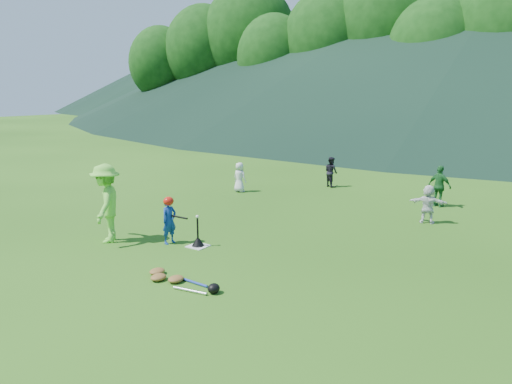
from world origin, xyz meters
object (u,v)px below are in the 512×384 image
Objects in this scene: home_plate at (198,246)px; fielder_d at (428,204)px; batter_child at (169,221)px; batting_tee at (198,241)px; adult_coach at (106,203)px; fielder_b at (331,172)px; fielder_c at (440,186)px; equipment_pile at (175,279)px; fielder_a at (240,177)px.

home_plate is 6.56m from fielder_d.
batter_child is 1.66× the size of batting_tee.
batting_tee is at bearing 76.24° from adult_coach.
fielder_d is at bearing 98.29° from adult_coach.
fielder_c is (4.30, -1.15, 0.08)m from fielder_b.
fielder_d is (4.70, 5.37, -0.02)m from batter_child.
home_plate is 0.66× the size of batting_tee.
home_plate is at bearing 41.36° from fielder_d.
fielder_d is at bearing -34.80° from batter_child.
equipment_pile is (1.84, -1.80, -0.50)m from batter_child.
equipment_pile is (3.21, -1.07, -0.90)m from adult_coach.
adult_coach reaches higher than batting_tee.
fielder_d reaches higher than fielder_a.
home_plate is 0.34× the size of fielder_c.
adult_coach is at bearing 124.46° from batter_child.
adult_coach is 1.07× the size of equipment_pile.
batter_child reaches higher than fielder_a.
home_plate is 2.26m from equipment_pile.
fielder_d is 7.74m from equipment_pile.
fielder_c reaches higher than fielder_d.
batting_tee is at bearing 120.67° from fielder_a.
batter_child is 7.14m from fielder_d.
fielder_c is (5.83, 8.34, -0.30)m from adult_coach.
batter_child reaches higher than home_plate.
fielder_c is 1.94× the size of batting_tee.
equipment_pile reaches higher than home_plate.
fielder_b reaches higher than equipment_pile.
equipment_pile is (-2.62, -9.42, -0.59)m from fielder_c.
batter_child is 1.60m from adult_coach.
adult_coach is 1.67× the size of fielder_b.
fielder_a is at bearing 117.30° from equipment_pile.
adult_coach is 1.78× the size of fielder_a.
equipment_pile is at bearing -60.99° from batting_tee.
fielder_d is (6.07, 6.10, -0.42)m from adult_coach.
home_plate is 8.63m from fielder_b.
batter_child is 6.40m from fielder_a.
fielder_b is 0.87× the size of fielder_c.
home_plate is at bearing 76.24° from adult_coach.
fielder_a is at bearing 116.71° from batting_tee.
batting_tee is (2.94, -5.84, -0.41)m from fielder_a.
equipment_pile is at bearing -128.03° from batter_child.
fielder_a is 3.62m from fielder_b.
adult_coach is at bearing 161.48° from equipment_pile.
fielder_c reaches higher than batting_tee.
batter_child is at bearing 135.57° from equipment_pile.
adult_coach is 9.62m from fielder_b.
fielder_d is at bearing 178.64° from fielder_a.
home_plate is 2.49m from adult_coach.
batting_tee is (2.11, 0.90, -0.83)m from adult_coach.
adult_coach is 10.18m from fielder_c.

